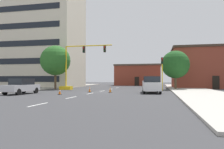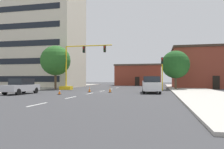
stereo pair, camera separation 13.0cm
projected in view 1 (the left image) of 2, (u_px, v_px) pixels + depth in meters
The scene contains 21 objects.
ground_plane at pixel (97, 92), 27.86m from camera, with size 160.00×160.00×0.00m, color #38383A.
sidewalk_left at pixel (43, 88), 38.30m from camera, with size 6.00×56.00×0.14m, color #9E998E.
sidewalk_right at pixel (190, 89), 33.07m from camera, with size 6.00×56.00×0.14m, color #B2ADA3.
lane_stripe_seg_0 at pixel (38, 105), 14.18m from camera, with size 0.16×2.40×0.01m, color silver.
lane_stripe_seg_1 at pixel (71, 97), 19.56m from camera, with size 0.16×2.40×0.01m, color silver.
lane_stripe_seg_2 at pixel (90, 93), 24.93m from camera, with size 0.16×2.40×0.01m, color silver.
lane_stripe_seg_3 at pixel (102, 91), 30.31m from camera, with size 0.16×2.40×0.01m, color silver.
lane_stripe_seg_4 at pixel (111, 89), 35.68m from camera, with size 0.16×2.40×0.01m, color silver.
lane_stripe_seg_5 at pixel (117, 88), 41.06m from camera, with size 0.16×2.40×0.01m, color silver.
building_tall_left at pixel (43, 31), 45.42m from camera, with size 15.89×10.75×23.66m.
building_brick_center at pixel (138, 75), 56.93m from camera, with size 11.70×8.66×5.37m.
building_row_right at pixel (210, 68), 39.85m from camera, with size 13.62×8.34×7.51m.
traffic_signal_gantry at pixel (72, 76), 33.51m from camera, with size 8.22×1.20×6.83m.
traffic_light_pole_right at pixel (162, 66), 31.43m from camera, with size 0.32×0.47×4.80m.
tree_left_near at pixel (55, 61), 35.01m from camera, with size 4.82×4.82×7.08m.
tree_right_mid at pixel (175, 65), 33.87m from camera, with size 4.35×4.35×6.12m.
pickup_truck_white at pixel (151, 85), 26.07m from camera, with size 2.49×5.56×1.99m.
sedan_silver_near_left at pixel (21, 86), 24.04m from camera, with size 2.05×4.58×1.74m.
traffic_cone_roadside_a at pixel (90, 89), 27.46m from camera, with size 0.36×0.36×0.69m.
traffic_cone_roadside_b at pixel (110, 90), 26.73m from camera, with size 0.36×0.36×0.73m.
traffic_cone_roadside_c at pixel (60, 92), 23.26m from camera, with size 0.36×0.36×0.61m.
Camera 1 is at (7.72, -26.88, 1.69)m, focal length 34.72 mm.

